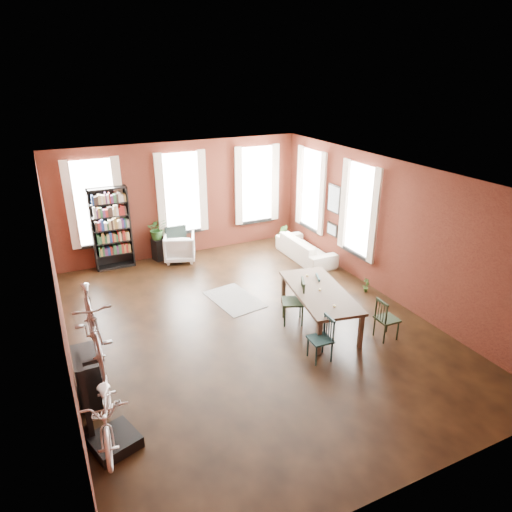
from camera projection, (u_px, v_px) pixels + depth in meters
room at (247, 219)px, 9.39m from camera, size 9.00×9.04×3.22m
dining_table at (319, 307)px, 9.54m from camera, size 1.41×2.40×0.77m
dining_chair_a at (320, 339)px, 8.34m from camera, size 0.42×0.42×0.86m
dining_chair_b at (293, 301)px, 9.55m from camera, size 0.60×0.60×0.98m
dining_chair_c at (387, 319)px, 9.00m from camera, size 0.41×0.41×0.86m
dining_chair_d at (324, 293)px, 10.06m from camera, size 0.50×0.50×0.83m
bookshelf at (111, 229)px, 11.96m from camera, size 1.00×0.32×2.20m
white_armchair at (180, 246)px, 12.67m from camera, size 1.03×1.00×0.84m
cream_sofa at (306, 245)px, 12.78m from camera, size 0.61×2.08×0.81m
striped_rug at (234, 299)px, 10.65m from camera, size 1.12×1.59×0.01m
bike_trainer at (114, 441)px, 6.51m from camera, size 0.77×0.77×0.18m
bike_wall_rack at (86, 399)px, 6.50m from camera, size 0.16×0.60×1.30m
console_table at (89, 376)px, 7.39m from camera, size 0.40×0.80×0.80m
plant_stand at (159, 249)px, 12.75m from camera, size 0.38×0.38×0.60m
plant_by_sofa at (281, 241)px, 13.77m from camera, size 0.59×0.78×0.31m
plant_small at (366, 289)px, 10.99m from camera, size 0.30×0.41×0.13m
bicycle_floor at (103, 386)px, 6.17m from camera, size 0.71×0.97×1.72m
bicycle_hung at (89, 304)px, 6.03m from camera, size 0.47×1.00×1.66m
plant_on_stand at (157, 231)px, 12.57m from camera, size 0.60×0.65×0.47m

